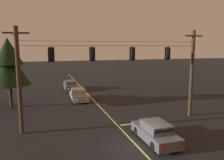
% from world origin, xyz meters
% --- Properties ---
extents(ground_plane, '(180.00, 180.00, 0.00)m').
position_xyz_m(ground_plane, '(0.00, 0.00, 0.00)').
color(ground_plane, black).
extents(lane_centre_stripe, '(0.14, 60.00, 0.01)m').
position_xyz_m(lane_centre_stripe, '(0.00, 10.88, 0.00)').
color(lane_centre_stripe, '#D1C64C').
rests_on(lane_centre_stripe, ground).
extents(stop_bar_paint, '(3.40, 0.36, 0.01)m').
position_xyz_m(stop_bar_paint, '(1.90, 4.28, 0.00)').
color(stop_bar_paint, silver).
rests_on(stop_bar_paint, ground).
extents(signal_span_assembly, '(16.69, 0.32, 7.97)m').
position_xyz_m(signal_span_assembly, '(0.00, 4.88, 4.14)').
color(signal_span_assembly, '#38281C').
rests_on(signal_span_assembly, ground).
extents(traffic_light_leftmost, '(0.48, 0.41, 1.22)m').
position_xyz_m(traffic_light_leftmost, '(-5.08, 4.86, 5.92)').
color(traffic_light_leftmost, black).
extents(traffic_light_left_inner, '(0.48, 0.41, 1.22)m').
position_xyz_m(traffic_light_left_inner, '(-1.92, 4.86, 5.92)').
color(traffic_light_left_inner, black).
extents(traffic_light_centre, '(0.48, 0.41, 1.22)m').
position_xyz_m(traffic_light_centre, '(1.52, 4.86, 5.92)').
color(traffic_light_centre, black).
extents(traffic_light_right_inner, '(0.48, 0.41, 1.22)m').
position_xyz_m(traffic_light_right_inner, '(4.87, 4.86, 5.92)').
color(traffic_light_right_inner, black).
extents(car_waiting_near_lane, '(1.80, 4.33, 1.39)m').
position_xyz_m(car_waiting_near_lane, '(1.50, 0.62, 0.65)').
color(car_waiting_near_lane, '#4C4C51').
rests_on(car_waiting_near_lane, ground).
extents(car_oncoming_lead, '(1.80, 4.42, 1.39)m').
position_xyz_m(car_oncoming_lead, '(-1.70, 14.11, 0.65)').
color(car_oncoming_lead, gray).
rests_on(car_oncoming_lead, ground).
extents(car_oncoming_trailing, '(1.80, 4.42, 1.39)m').
position_xyz_m(car_oncoming_trailing, '(-1.88, 20.99, 0.65)').
color(car_oncoming_trailing, '#4C4C51').
rests_on(car_oncoming_trailing, ground).
extents(tree_verge_near, '(4.37, 4.37, 7.47)m').
position_xyz_m(tree_verge_near, '(-9.17, 13.10, 4.70)').
color(tree_verge_near, '#332316').
rests_on(tree_verge_near, ground).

